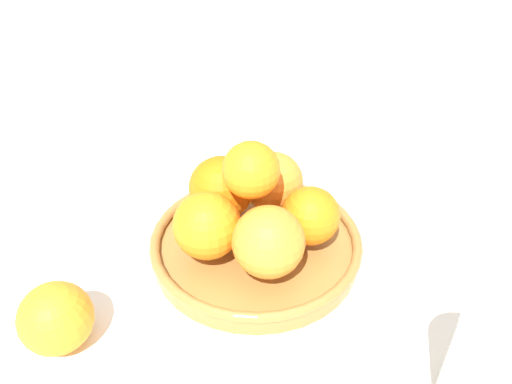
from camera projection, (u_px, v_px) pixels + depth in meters
The scene contains 5 objects.
ground_plane at pixel (256, 253), 0.65m from camera, with size 4.00×4.00×0.00m, color white.
fruit_bowl at pixel (256, 244), 0.64m from camera, with size 0.27×0.27×0.03m.
orange_pile at pixel (252, 205), 0.60m from camera, with size 0.20×0.20×0.13m.
stray_orange at pixel (56, 318), 0.51m from camera, with size 0.08×0.08×0.08m, color orange.
drinking_glass at pixel (488, 373), 0.44m from camera, with size 0.07×0.07×0.11m, color silver.
Camera 1 is at (0.44, -0.19, 0.44)m, focal length 35.00 mm.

